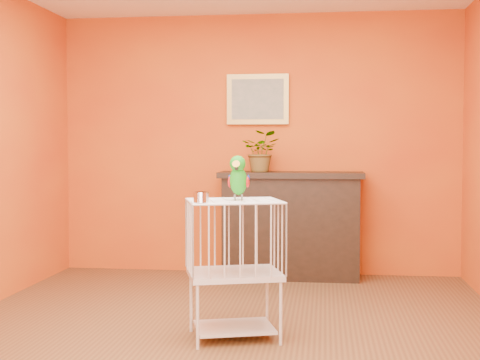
# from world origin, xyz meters

# --- Properties ---
(ground) EXTENTS (4.50, 4.50, 0.00)m
(ground) POSITION_xyz_m (0.00, 0.00, 0.00)
(ground) COLOR brown
(ground) RESTS_ON ground
(room_shell) EXTENTS (4.50, 4.50, 4.50)m
(room_shell) POSITION_xyz_m (0.00, 0.00, 1.58)
(room_shell) COLOR #CF5B13
(room_shell) RESTS_ON ground
(console_cabinet) EXTENTS (1.39, 0.50, 1.03)m
(console_cabinet) POSITION_xyz_m (0.35, 2.01, 0.52)
(console_cabinet) COLOR black
(console_cabinet) RESTS_ON ground
(potted_plant) EXTENTS (0.39, 0.43, 0.31)m
(potted_plant) POSITION_xyz_m (0.06, 2.07, 1.19)
(potted_plant) COLOR #26722D
(potted_plant) RESTS_ON console_cabinet
(framed_picture) EXTENTS (0.62, 0.04, 0.50)m
(framed_picture) POSITION_xyz_m (0.00, 2.22, 1.75)
(framed_picture) COLOR #B89341
(framed_picture) RESTS_ON room_shell
(birdcage) EXTENTS (0.71, 0.62, 0.92)m
(birdcage) POSITION_xyz_m (0.08, -0.09, 0.48)
(birdcage) COLOR beige
(birdcage) RESTS_ON ground
(feed_cup) EXTENTS (0.09, 0.09, 0.07)m
(feed_cup) POSITION_xyz_m (-0.10, -0.32, 0.96)
(feed_cup) COLOR silver
(feed_cup) RESTS_ON birdcage
(parrot) EXTENTS (0.14, 0.27, 0.30)m
(parrot) POSITION_xyz_m (0.10, -0.08, 1.08)
(parrot) COLOR #59544C
(parrot) RESTS_ON birdcage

